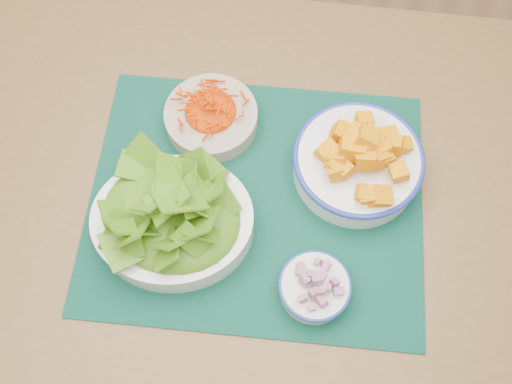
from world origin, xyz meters
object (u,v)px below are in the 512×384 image
Objects in this scene: carrot_bowl at (211,114)px; lettuce_bowl at (171,216)px; placemat at (256,199)px; table at (216,199)px; squash_bowl at (359,158)px; onion_bowl at (315,286)px.

lettuce_bowl is at bearing -85.01° from carrot_bowl.
placemat is 0.18m from carrot_bowl.
squash_bowl is at bearing 10.28° from table.
squash_bowl reaches higher than onion_bowl.
table is at bearing 158.46° from placemat.
onion_bowl is (0.26, -0.02, -0.03)m from lettuce_bowl.
lettuce_bowl is 0.26m from onion_bowl.
carrot_bowl is at bearing 178.57° from squash_bowl.
lettuce_bowl is (-0.26, -0.21, 0.01)m from squash_bowl.
squash_bowl is 0.88× the size of lettuce_bowl.
placemat reaches higher than table.
lettuce_bowl is 2.41× the size of onion_bowl.
lettuce_bowl reaches higher than placemat.
placemat is (0.09, -0.01, 0.09)m from table.
lettuce_bowl is at bearing -115.03° from table.
carrot_bowl is at bearing 99.38° from table.
carrot_bowl is at bearing 138.65° from onion_bowl.
onion_bowl reaches higher than table.
placemat is 2.01× the size of squash_bowl.
table is 5.06× the size of squash_bowl.
carrot_bowl reaches higher than placemat.
onion_bowl is (-0.00, -0.23, -0.02)m from squash_bowl.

